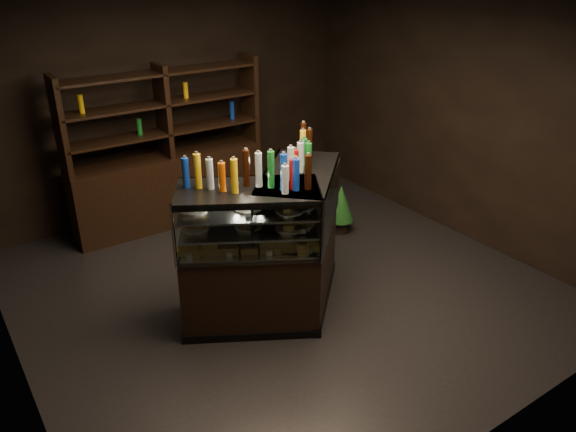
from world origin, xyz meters
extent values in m
plane|color=black|center=(0.00, 0.00, 0.00)|extent=(5.00, 5.00, 0.00)
cube|color=black|center=(0.00, 2.50, 1.50)|extent=(5.00, 0.02, 3.00)
cube|color=black|center=(0.00, -2.50, 1.50)|extent=(5.00, 0.02, 3.00)
cube|color=black|center=(2.50, 0.00, 1.50)|extent=(0.02, 5.00, 3.00)
cube|color=black|center=(0.02, -0.28, 0.40)|extent=(1.28, 1.28, 0.79)
cube|color=black|center=(0.02, -0.28, 0.04)|extent=(1.32, 1.32, 0.08)
cube|color=black|center=(0.02, -0.28, 1.32)|extent=(1.28, 1.28, 0.06)
cube|color=silver|center=(0.02, -0.28, 0.80)|extent=(1.22, 1.22, 0.02)
cube|color=silver|center=(0.02, -0.28, 0.99)|extent=(1.22, 1.22, 0.02)
cube|color=silver|center=(0.02, -0.28, 1.16)|extent=(1.22, 1.22, 0.02)
cube|color=white|center=(0.24, -0.50, 1.07)|extent=(0.86, 0.86, 0.56)
cylinder|color=silver|center=(0.66, -0.07, 1.07)|extent=(0.03, 0.03, 0.58)
cylinder|color=silver|center=(-0.20, -0.92, 1.07)|extent=(0.03, 0.03, 0.58)
cube|color=black|center=(-0.57, -0.36, 0.40)|extent=(1.35, 1.13, 0.79)
cube|color=black|center=(-0.57, -0.36, 0.04)|extent=(1.39, 1.16, 0.08)
cube|color=black|center=(-0.57, -0.36, 1.32)|extent=(1.35, 1.13, 0.06)
cube|color=silver|center=(-0.57, -0.36, 0.80)|extent=(1.29, 1.06, 0.02)
cube|color=silver|center=(-0.57, -0.36, 0.99)|extent=(1.29, 1.06, 0.02)
cube|color=silver|center=(-0.57, -0.36, 1.16)|extent=(1.29, 1.06, 0.02)
cube|color=white|center=(-0.72, -0.63, 1.07)|extent=(1.05, 0.61, 0.56)
cylinder|color=silver|center=(-0.20, -0.92, 1.07)|extent=(0.03, 0.03, 0.58)
cylinder|color=silver|center=(-1.24, -0.32, 1.07)|extent=(0.03, 0.03, 0.58)
cube|color=#BB9143|center=(-0.32, -0.66, 0.84)|extent=(0.19, 0.19, 0.06)
cube|color=#BB9143|center=(-0.20, -0.54, 0.84)|extent=(0.19, 0.19, 0.06)
cube|color=#BB9143|center=(-0.08, -0.42, 0.84)|extent=(0.19, 0.19, 0.06)
cube|color=#BB9143|center=(0.04, -0.30, 0.84)|extent=(0.19, 0.19, 0.06)
cube|color=#BB9143|center=(0.16, -0.18, 0.84)|extent=(0.19, 0.19, 0.06)
cube|color=#BB9143|center=(0.28, -0.06, 0.84)|extent=(0.19, 0.19, 0.06)
cube|color=#BB9143|center=(0.40, 0.06, 0.84)|extent=(0.19, 0.19, 0.06)
cylinder|color=white|center=(-0.31, -0.61, 1.01)|extent=(0.24, 0.24, 0.02)
cube|color=#BB9143|center=(-0.31, -0.61, 1.04)|extent=(0.18, 0.18, 0.05)
cylinder|color=white|center=(0.02, -0.28, 1.01)|extent=(0.24, 0.24, 0.02)
cube|color=#BB9143|center=(0.02, -0.28, 1.04)|extent=(0.18, 0.18, 0.05)
cylinder|color=white|center=(0.34, 0.04, 1.01)|extent=(0.24, 0.24, 0.02)
cube|color=#BB9143|center=(0.34, 0.04, 1.04)|extent=(0.18, 0.18, 0.05)
cylinder|color=white|center=(-0.31, -0.61, 1.17)|extent=(0.24, 0.24, 0.02)
cube|color=#BB9143|center=(-0.31, -0.61, 1.21)|extent=(0.18, 0.18, 0.05)
cylinder|color=white|center=(0.02, -0.28, 1.17)|extent=(0.24, 0.24, 0.02)
cube|color=#BB9143|center=(0.02, -0.28, 1.21)|extent=(0.18, 0.18, 0.05)
cylinder|color=white|center=(0.34, 0.04, 1.17)|extent=(0.24, 0.24, 0.02)
cube|color=#BB9143|center=(0.34, 0.04, 1.21)|extent=(0.18, 0.18, 0.05)
cube|color=#BB9143|center=(-1.02, -0.13, 0.84)|extent=(0.20, 0.17, 0.06)
cube|color=#BB9143|center=(-0.88, -0.22, 0.84)|extent=(0.20, 0.17, 0.06)
cube|color=#BB9143|center=(-0.73, -0.30, 0.84)|extent=(0.20, 0.17, 0.06)
cube|color=#BB9143|center=(-0.58, -0.39, 0.84)|extent=(0.20, 0.17, 0.06)
cube|color=#BB9143|center=(-0.44, -0.47, 0.84)|extent=(0.20, 0.17, 0.06)
cube|color=#BB9143|center=(-0.29, -0.55, 0.84)|extent=(0.20, 0.17, 0.06)
cube|color=#BB9143|center=(-0.14, -0.64, 0.84)|extent=(0.20, 0.17, 0.06)
cylinder|color=white|center=(-0.97, -0.13, 1.01)|extent=(0.24, 0.24, 0.02)
cube|color=#BB9143|center=(-0.97, -0.13, 1.04)|extent=(0.19, 0.16, 0.05)
cylinder|color=white|center=(-0.57, -0.36, 1.01)|extent=(0.24, 0.24, 0.02)
cube|color=#BB9143|center=(-0.57, -0.36, 1.04)|extent=(0.19, 0.16, 0.05)
cylinder|color=white|center=(-0.17, -0.59, 1.01)|extent=(0.24, 0.24, 0.02)
cube|color=#BB9143|center=(-0.17, -0.59, 1.04)|extent=(0.19, 0.16, 0.05)
cylinder|color=white|center=(-0.97, -0.13, 1.17)|extent=(0.24, 0.24, 0.02)
cube|color=#BB9143|center=(-0.97, -0.13, 1.21)|extent=(0.19, 0.16, 0.05)
cylinder|color=white|center=(-0.57, -0.36, 1.17)|extent=(0.24, 0.24, 0.02)
cube|color=#BB9143|center=(-0.57, -0.36, 1.21)|extent=(0.19, 0.16, 0.05)
cylinder|color=white|center=(-0.17, -0.59, 1.17)|extent=(0.24, 0.24, 0.02)
cube|color=#BB9143|center=(-0.17, -0.59, 1.21)|extent=(0.19, 0.16, 0.05)
cylinder|color=#0F38B2|center=(-0.34, -0.64, 1.49)|extent=(0.06, 0.06, 0.28)
cylinder|color=silver|center=(-0.34, -0.64, 1.64)|extent=(0.03, 0.03, 0.02)
cylinder|color=black|center=(-0.27, -0.57, 1.49)|extent=(0.06, 0.06, 0.28)
cylinder|color=silver|center=(-0.27, -0.57, 1.64)|extent=(0.03, 0.03, 0.02)
cylinder|color=silver|center=(-0.20, -0.50, 1.49)|extent=(0.06, 0.06, 0.28)
cylinder|color=silver|center=(-0.20, -0.50, 1.64)|extent=(0.03, 0.03, 0.02)
cylinder|color=yellow|center=(-0.12, -0.43, 1.49)|extent=(0.06, 0.06, 0.28)
cylinder|color=silver|center=(-0.12, -0.43, 1.64)|extent=(0.03, 0.03, 0.02)
cylinder|color=#147223|center=(-0.05, -0.35, 1.49)|extent=(0.06, 0.06, 0.28)
cylinder|color=silver|center=(-0.05, -0.35, 1.64)|extent=(0.03, 0.03, 0.02)
cylinder|color=#B20C0A|center=(0.02, -0.28, 1.49)|extent=(0.06, 0.06, 0.28)
cylinder|color=silver|center=(0.02, -0.28, 1.64)|extent=(0.03, 0.03, 0.02)
cylinder|color=#D8590A|center=(0.09, -0.21, 1.49)|extent=(0.06, 0.06, 0.28)
cylinder|color=silver|center=(0.09, -0.21, 1.64)|extent=(0.03, 0.03, 0.02)
cylinder|color=#0F38B2|center=(0.16, -0.14, 1.49)|extent=(0.06, 0.06, 0.28)
cylinder|color=silver|center=(0.16, -0.14, 1.64)|extent=(0.03, 0.03, 0.02)
cylinder|color=black|center=(0.23, -0.07, 1.49)|extent=(0.06, 0.06, 0.28)
cylinder|color=silver|center=(0.23, -0.07, 1.64)|extent=(0.03, 0.03, 0.02)
cylinder|color=silver|center=(0.31, 0.01, 1.49)|extent=(0.06, 0.06, 0.28)
cylinder|color=silver|center=(0.31, 0.01, 1.64)|extent=(0.03, 0.03, 0.02)
cylinder|color=yellow|center=(0.38, 0.08, 1.49)|extent=(0.06, 0.06, 0.28)
cylinder|color=silver|center=(0.38, 0.08, 1.64)|extent=(0.03, 0.03, 0.02)
cylinder|color=#0F38B2|center=(-1.01, -0.10, 1.49)|extent=(0.06, 0.06, 0.28)
cylinder|color=silver|center=(-1.01, -0.10, 1.64)|extent=(0.03, 0.03, 0.02)
cylinder|color=black|center=(-0.92, -0.16, 1.49)|extent=(0.06, 0.06, 0.28)
cylinder|color=silver|center=(-0.92, -0.16, 1.64)|extent=(0.03, 0.03, 0.02)
cylinder|color=silver|center=(-0.83, -0.21, 1.49)|extent=(0.06, 0.06, 0.28)
cylinder|color=silver|center=(-0.83, -0.21, 1.64)|extent=(0.03, 0.03, 0.02)
cylinder|color=yellow|center=(-0.74, -0.26, 1.49)|extent=(0.06, 0.06, 0.28)
cylinder|color=silver|center=(-0.74, -0.26, 1.64)|extent=(0.03, 0.03, 0.02)
cylinder|color=#147223|center=(-0.66, -0.31, 1.49)|extent=(0.06, 0.06, 0.28)
cylinder|color=silver|center=(-0.66, -0.31, 1.64)|extent=(0.03, 0.03, 0.02)
cylinder|color=#B20C0A|center=(-0.57, -0.36, 1.49)|extent=(0.06, 0.06, 0.28)
cylinder|color=silver|center=(-0.57, -0.36, 1.64)|extent=(0.03, 0.03, 0.02)
cylinder|color=#D8590A|center=(-0.48, -0.41, 1.49)|extent=(0.06, 0.06, 0.28)
cylinder|color=silver|center=(-0.48, -0.41, 1.64)|extent=(0.03, 0.03, 0.02)
cylinder|color=#0F38B2|center=(-0.39, -0.46, 1.49)|extent=(0.06, 0.06, 0.28)
cylinder|color=silver|center=(-0.39, -0.46, 1.64)|extent=(0.03, 0.03, 0.02)
cylinder|color=black|center=(-0.30, -0.51, 1.49)|extent=(0.06, 0.06, 0.28)
cylinder|color=silver|center=(-0.30, -0.51, 1.64)|extent=(0.03, 0.03, 0.02)
cylinder|color=silver|center=(-0.22, -0.56, 1.49)|extent=(0.06, 0.06, 0.28)
cylinder|color=silver|center=(-0.22, -0.56, 1.64)|extent=(0.03, 0.03, 0.02)
cylinder|color=yellow|center=(-0.13, -0.61, 1.49)|extent=(0.06, 0.06, 0.28)
cylinder|color=silver|center=(-0.13, -0.61, 1.64)|extent=(0.03, 0.03, 0.02)
cylinder|color=black|center=(1.30, 0.62, 0.08)|extent=(0.22, 0.22, 0.16)
cone|color=#164F1A|center=(1.30, 0.62, 0.39)|extent=(0.32, 0.32, 0.45)
cone|color=#164F1A|center=(1.30, 0.62, 0.54)|extent=(0.25, 0.25, 0.32)
cube|color=black|center=(-0.29, 2.05, 0.45)|extent=(2.43, 0.43, 0.90)
cube|color=black|center=(-1.47, 2.05, 1.45)|extent=(0.06, 0.38, 1.10)
cube|color=black|center=(-0.29, 2.05, 1.45)|extent=(0.06, 0.38, 1.10)
cube|color=black|center=(0.89, 2.05, 1.45)|extent=(0.06, 0.38, 1.10)
cube|color=black|center=(-0.29, 2.05, 1.20)|extent=(2.38, 0.38, 0.03)
cube|color=black|center=(-0.29, 2.05, 1.55)|extent=(2.38, 0.38, 0.03)
cube|color=black|center=(-0.29, 2.05, 1.90)|extent=(2.38, 0.38, 0.03)
cylinder|color=#0F38B2|center=(-1.21, 2.05, 1.32)|extent=(0.06, 0.06, 0.22)
cylinder|color=black|center=(-0.60, 2.05, 1.32)|extent=(0.06, 0.06, 0.22)
cylinder|color=silver|center=(0.02, 2.05, 1.32)|extent=(0.06, 0.06, 0.22)
cylinder|color=yellow|center=(0.63, 2.05, 1.32)|extent=(0.06, 0.06, 0.22)
camera|label=1|loc=(-2.75, -4.16, 3.17)|focal=35.00mm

